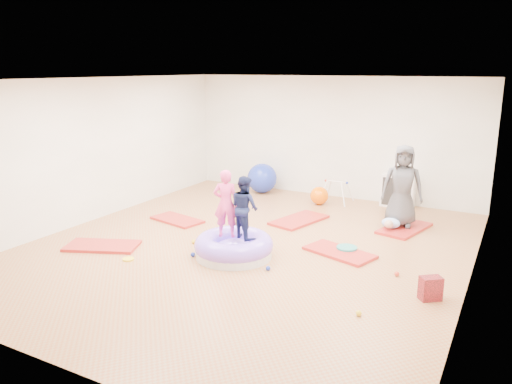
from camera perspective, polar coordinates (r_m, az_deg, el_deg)
The scene contains 19 objects.
room at distance 8.21m, azimuth -0.99°, elevation 2.94°, with size 7.01×8.01×2.81m.
gym_mat_front_left at distance 8.95m, azimuth -17.16°, elevation -5.90°, with size 1.21×0.60×0.05m, color #A62D11.
gym_mat_mid_left at distance 10.11m, azimuth -9.00°, elevation -3.15°, with size 1.08×0.54×0.04m, color #A62D11.
gym_mat_center_back at distance 10.00m, azimuth 4.94°, elevation -3.21°, with size 1.23×0.62×0.05m, color #A62D11.
gym_mat_right at distance 8.38m, azimuth 9.50°, elevation -6.82°, with size 1.14×0.57×0.05m, color #A62D11.
gym_mat_rear_right at distance 9.87m, azimuth 16.59°, elevation -4.00°, with size 1.21×0.60×0.05m, color #A62D11.
inflatable_cushion at distance 8.12m, azimuth -2.54°, elevation -6.32°, with size 1.28×1.28×0.40m.
child_pink at distance 7.97m, azimuth -3.47°, elevation -0.97°, with size 0.40×0.26×1.11m, color #F1418B.
child_navy at distance 7.90m, azimuth -1.32°, elevation -1.41°, with size 0.49×0.39×1.02m, color #151C43.
adult_caregiver at distance 9.74m, azimuth 16.38°, elevation 0.68°, with size 0.76×0.49×1.55m, color #434349.
infant at distance 9.66m, azimuth 15.11°, elevation -3.48°, with size 0.34×0.35×0.20m.
ball_pit_balls at distance 8.50m, azimuth 2.41°, elevation -6.24°, with size 3.85×3.64×0.07m.
exercise_ball_blue at distance 12.15m, azimuth 0.70°, elevation 1.59°, with size 0.72×0.72×0.72m, color #1C31AF.
exercise_ball_orange at distance 11.21m, azimuth 7.24°, elevation -0.41°, with size 0.41×0.41×0.41m, color #F96500.
infant_play_gym at distance 11.33m, azimuth 9.13°, elevation 0.41°, with size 0.67×0.64×0.52m.
cube_shelf at distance 11.37m, azimuth 15.92°, elevation 0.15°, with size 0.71×0.35×0.71m.
balance_disc at distance 8.52m, azimuth 10.33°, elevation -6.42°, with size 0.34×0.34×0.08m, color teal.
backpack at distance 7.07m, azimuth 19.32°, elevation -10.35°, with size 0.28×0.17×0.32m, color red.
yellow_toy at distance 8.27m, azimuth -14.39°, elevation -7.45°, with size 0.18×0.18×0.03m, color yellow.
Camera 1 is at (3.94, -7.03, 2.99)m, focal length 35.00 mm.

